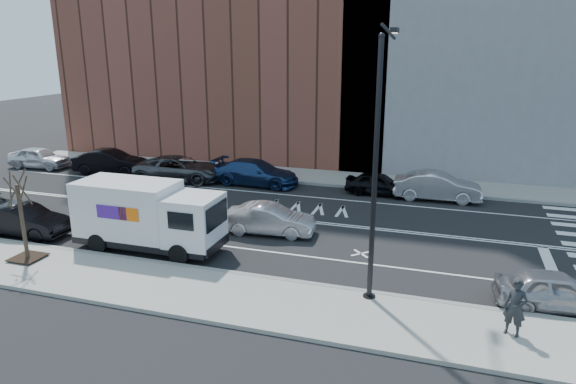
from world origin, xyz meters
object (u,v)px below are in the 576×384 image
Objects in this scene: far_parked_a at (39,158)px; near_parked_front at (556,291)px; fedex_van at (148,215)px; pedestrian at (515,307)px; far_parked_b at (111,162)px; driving_sedan at (269,219)px.

near_parked_front is (32.31, -11.60, -0.09)m from far_parked_a.
far_parked_a is 34.33m from near_parked_front.
fedex_van is 14.84m from pedestrian.
far_parked_b reaches higher than far_parked_a.
pedestrian is at bearing -11.22° from fedex_van.
pedestrian reaches higher than far_parked_a.
far_parked_b is 1.28× the size of near_parked_front.
driving_sedan is 12.34m from near_parked_front.
far_parked_a is at bearing 177.17° from pedestrian.
far_parked_b is 2.74× the size of pedestrian.
far_parked_a is 2.42× the size of pedestrian.
far_parked_b is at bearing 171.93° from pedestrian.
far_parked_b reaches higher than driving_sedan.
far_parked_b reaches higher than near_parked_front.
far_parked_a reaches higher than driving_sedan.
fedex_van reaches higher than far_parked_a.
fedex_van is 5.61m from driving_sedan.
pedestrian reaches higher than driving_sedan.
near_parked_front is (11.72, -3.87, -0.04)m from driving_sedan.
near_parked_front is (26.22, -11.67, -0.16)m from far_parked_b.
far_parked_b is (6.09, 0.07, 0.07)m from far_parked_a.
far_parked_b is at bearing 132.25° from fedex_van.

